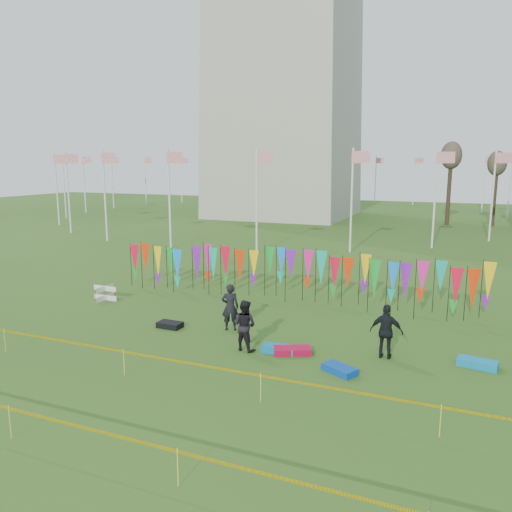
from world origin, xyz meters
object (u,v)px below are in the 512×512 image
at_px(kite_bag_turquoise, 279,349).
at_px(kite_bag_blue, 340,369).
at_px(person_left, 230,307).
at_px(person_right, 386,332).
at_px(kite_bag_teal, 478,363).
at_px(kite_bag_red, 292,351).
at_px(box_kite, 105,293).
at_px(person_mid, 245,325).
at_px(kite_bag_black, 170,325).

distance_m(kite_bag_turquoise, kite_bag_blue, 2.67).
xyz_separation_m(person_left, person_right, (6.43, -0.61, -0.00)).
relative_size(person_left, kite_bag_teal, 1.55).
bearing_deg(kite_bag_blue, kite_bag_teal, 28.81).
height_order(kite_bag_turquoise, kite_bag_red, kite_bag_red).
xyz_separation_m(person_left, kite_bag_turquoise, (2.73, -1.57, -0.87)).
relative_size(box_kite, kite_bag_turquoise, 0.63).
distance_m(box_kite, kite_bag_blue, 13.72).
height_order(person_left, person_mid, person_left).
relative_size(person_mid, kite_bag_turquoise, 1.56).
bearing_deg(person_left, box_kite, -32.94).
bearing_deg(kite_bag_teal, kite_bag_turquoise, -168.43).
distance_m(kite_bag_red, kite_bag_black, 5.80).
distance_m(person_left, kite_bag_red, 3.69).
bearing_deg(box_kite, person_mid, -20.53).
height_order(person_mid, kite_bag_red, person_mid).
bearing_deg(kite_bag_teal, kite_bag_black, -177.48).
bearing_deg(person_mid, kite_bag_red, -159.72).
height_order(box_kite, person_right, person_right).
distance_m(box_kite, kite_bag_teal, 17.40).
bearing_deg(person_mid, person_left, -40.32).
xyz_separation_m(box_kite, kite_bag_turquoise, (10.56, -3.23, -0.26)).
bearing_deg(kite_bag_black, kite_bag_teal, 2.52).
bearing_deg(kite_bag_turquoise, box_kite, 163.01).
relative_size(box_kite, kite_bag_teal, 0.60).
height_order(person_right, kite_bag_black, person_right).
bearing_deg(kite_bag_red, kite_bag_teal, 12.16).
distance_m(kite_bag_blue, kite_bag_black, 7.93).
height_order(person_left, kite_bag_blue, person_left).
bearing_deg(kite_bag_blue, box_kite, 162.26).
bearing_deg(kite_bag_teal, kite_bag_red, -167.84).
bearing_deg(kite_bag_teal, box_kite, 173.90).
distance_m(kite_bag_red, kite_bag_teal, 6.36).
bearing_deg(person_left, person_mid, 107.80).
distance_m(person_mid, kite_bag_black, 4.20).
relative_size(person_left, person_right, 1.00).
height_order(person_left, kite_bag_turquoise, person_left).
relative_size(box_kite, kite_bag_blue, 0.68).
bearing_deg(kite_bag_red, person_right, 16.20).
height_order(box_kite, kite_bag_turquoise, box_kite).
relative_size(person_right, kite_bag_turquoise, 1.61).
bearing_deg(kite_bag_turquoise, kite_bag_red, 4.20).
relative_size(kite_bag_turquoise, kite_bag_black, 1.19).
relative_size(kite_bag_blue, kite_bag_black, 1.10).
relative_size(box_kite, person_right, 0.39).
bearing_deg(person_mid, kite_bag_blue, -179.58).
bearing_deg(kite_bag_red, kite_bag_turquoise, -175.80).
bearing_deg(person_mid, kite_bag_turquoise, -157.64).
xyz_separation_m(person_mid, person_right, (4.96, 1.22, 0.03)).
relative_size(box_kite, kite_bag_red, 0.57).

